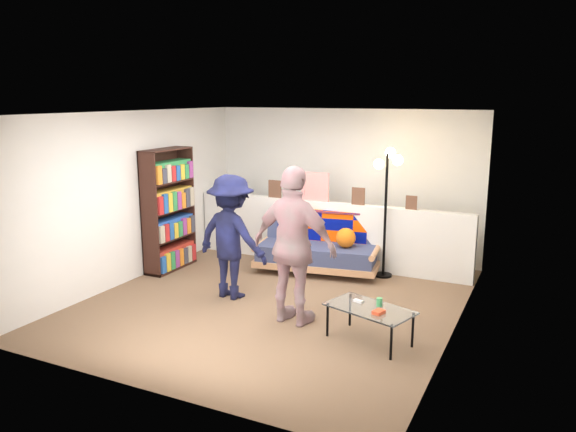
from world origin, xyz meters
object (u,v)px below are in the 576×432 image
object	(u,v)px
coffee_table	(370,310)
person_right	(294,246)
person_left	(231,237)
floor_lamp	(387,186)
futon_sofa	(320,247)
bookshelf	(169,214)

from	to	relation	value
coffee_table	person_right	xyz separation A→B (m)	(-0.96, 0.13, 0.56)
person_left	person_right	bearing A→B (deg)	166.48
coffee_table	floor_lamp	size ratio (longest dim) A/B	0.55
floor_lamp	person_left	size ratio (longest dim) A/B	1.16
futon_sofa	coffee_table	bearing A→B (deg)	-55.15
floor_lamp	person_left	bearing A→B (deg)	-132.26
person_right	floor_lamp	bearing A→B (deg)	-93.97
bookshelf	floor_lamp	size ratio (longest dim) A/B	0.98
futon_sofa	person_right	size ratio (longest dim) A/B	1.05
futon_sofa	person_left	distance (m)	1.71
futon_sofa	person_left	bearing A→B (deg)	-111.52
bookshelf	coffee_table	world-z (taller)	bookshelf
bookshelf	coffee_table	size ratio (longest dim) A/B	1.78
coffee_table	person_left	xyz separation A→B (m)	(-2.06, 0.56, 0.45)
floor_lamp	bookshelf	bearing A→B (deg)	-160.55
futon_sofa	bookshelf	distance (m)	2.33
floor_lamp	person_right	distance (m)	2.24
futon_sofa	bookshelf	size ratio (longest dim) A/B	1.06
bookshelf	coffee_table	bearing A→B (deg)	-18.63
coffee_table	person_left	bearing A→B (deg)	164.83
person_left	coffee_table	bearing A→B (deg)	172.70
floor_lamp	person_right	bearing A→B (deg)	-102.01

